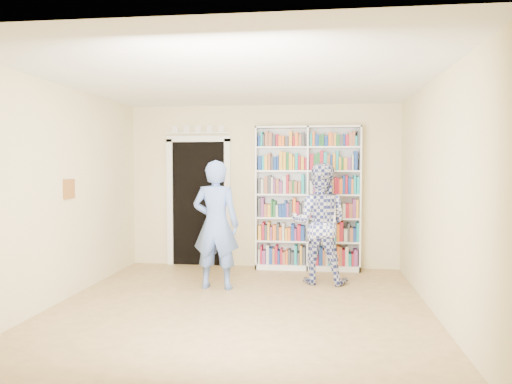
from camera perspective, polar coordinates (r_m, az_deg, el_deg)
floor at (r=6.11m, az=-1.91°, el=-13.09°), size 5.00×5.00×0.00m
ceiling at (r=5.96m, az=-1.95°, el=12.73°), size 5.00×5.00×0.00m
wall_back at (r=8.36m, az=0.80°, el=0.65°), size 4.50×0.00×4.50m
wall_left at (r=6.62m, az=-21.53°, el=-0.18°), size 0.00×5.00×5.00m
wall_right at (r=5.95m, az=19.98°, el=-0.49°), size 0.00×5.00×5.00m
bookshelf at (r=8.16m, az=5.93°, el=-0.64°), size 1.70×0.32×2.33m
doorway at (r=8.54m, az=-6.58°, el=-0.47°), size 1.10×0.08×2.43m
wall_art at (r=6.79m, az=-20.58°, el=0.33°), size 0.03×0.25×0.25m
man_blue at (r=6.89m, az=-4.61°, el=-3.74°), size 0.67×0.46×1.77m
man_plaid at (r=7.26m, az=7.26°, el=-3.57°), size 0.93×0.78×1.73m
paper_sheet at (r=7.06m, az=8.24°, el=-2.58°), size 0.21×0.06×0.30m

